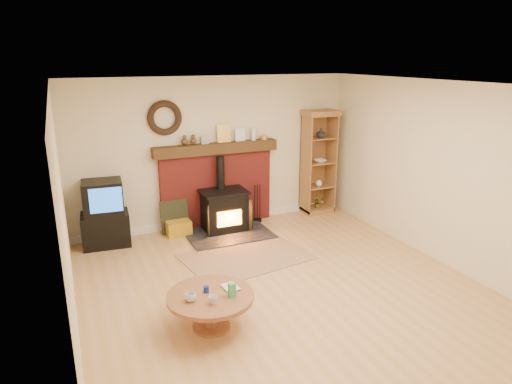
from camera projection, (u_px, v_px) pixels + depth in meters
name	position (u px, v px, depth m)	size (l,w,h in m)	color
ground	(284.00, 290.00, 5.90)	(5.50, 5.50, 0.00)	tan
room_shell	(282.00, 160.00, 5.49)	(5.02, 5.52, 2.61)	beige
chimney_breast	(217.00, 181.00, 8.02)	(2.20, 0.22, 1.78)	maroon
wood_stove	(225.00, 212.00, 7.80)	(1.40, 1.00, 1.28)	black
area_rug	(246.00, 257.00, 6.88)	(1.80, 1.24, 0.01)	brown
tv_unit	(105.00, 215.00, 7.19)	(0.76, 0.57, 1.06)	black
curio_cabinet	(318.00, 162.00, 8.62)	(0.63, 0.45, 1.96)	brown
firelog_box	(179.00, 228.00, 7.68)	(0.40, 0.25, 0.25)	#C3D126
leaning_painting	(175.00, 217.00, 7.76)	(0.48, 0.03, 0.57)	black
fire_tools	(257.00, 214.00, 8.33)	(0.16, 0.16, 0.70)	black
coffee_table	(211.00, 301.00, 5.00)	(0.97, 0.97, 0.57)	brown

